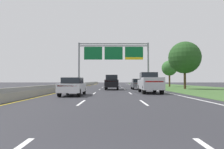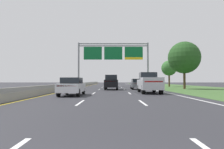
{
  "view_description": "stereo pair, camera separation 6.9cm",
  "coord_description": "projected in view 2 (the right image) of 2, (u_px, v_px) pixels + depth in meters",
  "views": [
    {
      "loc": [
        -0.03,
        -1.65,
        1.31
      ],
      "look_at": [
        0.09,
        24.82,
        2.1
      ],
      "focal_mm": 32.74,
      "sensor_mm": 36.0,
      "label": 1
    },
    {
      "loc": [
        0.03,
        -1.65,
        1.31
      ],
      "look_at": [
        0.09,
        24.82,
        2.1
      ],
      "focal_mm": 32.74,
      "sensor_mm": 36.0,
      "label": 2
    }
  ],
  "objects": [
    {
      "name": "ground_plane",
      "position": [
        111.0,
        88.0,
        36.59
      ],
      "size": [
        220.0,
        220.0,
        0.0
      ],
      "primitive_type": "plane",
      "color": "#2B2B30"
    },
    {
      "name": "median_barrier_concrete",
      "position": [
        75.0,
        86.0,
        36.59
      ],
      "size": [
        0.6,
        110.0,
        0.85
      ],
      "color": "gray",
      "rests_on": "ground"
    },
    {
      "name": "car_grey_right_lane_sedan",
      "position": [
        137.0,
        84.0,
        30.63
      ],
      "size": [
        1.88,
        4.43,
        1.57
      ],
      "rotation": [
        0.0,
        0.0,
        1.56
      ],
      "color": "slate",
      "rests_on": "ground"
    },
    {
      "name": "grass_verge_right",
      "position": [
        189.0,
        88.0,
        36.62
      ],
      "size": [
        14.0,
        110.0,
        0.02
      ],
      "primitive_type": "cube",
      "color": "#3D602D",
      "rests_on": "ground"
    },
    {
      "name": "car_white_left_lane_sedan",
      "position": [
        72.0,
        86.0,
        17.97
      ],
      "size": [
        1.83,
        4.4,
        1.57
      ],
      "rotation": [
        0.0,
        0.0,
        1.57
      ],
      "color": "silver",
      "rests_on": "ground"
    },
    {
      "name": "roadside_tree_mid",
      "position": [
        184.0,
        58.0,
        31.77
      ],
      "size": [
        4.97,
        4.97,
        7.38
      ],
      "color": "#4C3823",
      "rests_on": "ground"
    },
    {
      "name": "lane_striping",
      "position": [
        111.0,
        88.0,
        36.13
      ],
      "size": [
        11.96,
        106.0,
        0.01
      ],
      "color": "white",
      "rests_on": "ground"
    },
    {
      "name": "car_navy_centre_lane_sedan",
      "position": [
        111.0,
        83.0,
        41.8
      ],
      "size": [
        1.85,
        4.41,
        1.57
      ],
      "rotation": [
        0.0,
        0.0,
        1.56
      ],
      "color": "#161E47",
      "rests_on": "ground"
    },
    {
      "name": "roadside_tree_far",
      "position": [
        169.0,
        68.0,
        44.4
      ],
      "size": [
        3.31,
        3.31,
        5.7
      ],
      "color": "#4C3823",
      "rests_on": "ground"
    },
    {
      "name": "overhead_sign_gantry",
      "position": [
        113.0,
        55.0,
        43.23
      ],
      "size": [
        15.06,
        0.42,
        9.38
      ],
      "color": "gray",
      "rests_on": "ground"
    },
    {
      "name": "car_black_centre_lane_suv",
      "position": [
        111.0,
        82.0,
        29.58
      ],
      "size": [
        2.03,
        4.75,
        2.11
      ],
      "rotation": [
        0.0,
        0.0,
        1.54
      ],
      "color": "black",
      "rests_on": "ground"
    },
    {
      "name": "pickup_truck_silver",
      "position": [
        149.0,
        83.0,
        21.56
      ],
      "size": [
        2.12,
        5.44,
        2.2
      ],
      "rotation": [
        0.0,
        0.0,
        1.55
      ],
      "color": "#B2B5BA",
      "rests_on": "ground"
    }
  ]
}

